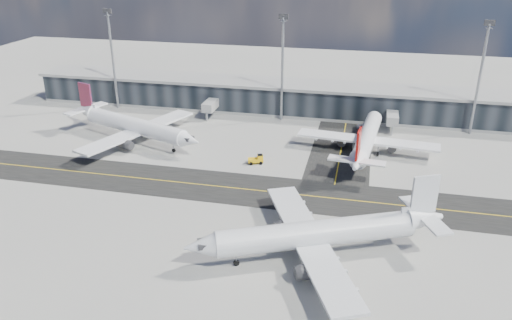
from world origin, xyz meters
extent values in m
plane|color=gray|center=(0.00, 0.00, 0.00)|extent=(300.00, 300.00, 0.00)
cube|color=black|center=(0.00, 4.00, 0.01)|extent=(180.00, 14.00, 0.02)
cube|color=black|center=(18.00, 35.00, 0.01)|extent=(14.00, 50.00, 0.02)
cube|color=yellow|center=(0.00, 4.00, 0.03)|extent=(180.00, 0.25, 0.01)
cube|color=yellow|center=(18.00, 35.00, 0.03)|extent=(0.25, 50.00, 0.01)
cube|color=black|center=(0.00, 55.00, 4.00)|extent=(150.00, 12.00, 8.00)
cube|color=gray|center=(0.00, 55.00, 8.40)|extent=(152.00, 13.00, 0.80)
cube|color=gray|center=(0.00, 55.00, 0.40)|extent=(150.00, 12.20, 0.80)
cube|color=gray|center=(-20.00, 47.00, 3.50)|extent=(3.00, 10.00, 2.40)
cylinder|color=gray|center=(-20.00, 42.00, 1.20)|extent=(0.60, 0.60, 2.40)
cube|color=gray|center=(30.00, 47.00, 3.50)|extent=(3.00, 10.00, 2.40)
cylinder|color=gray|center=(30.00, 42.00, 1.20)|extent=(0.60, 0.60, 2.40)
cylinder|color=gray|center=(-50.00, 48.00, 14.00)|extent=(0.70, 0.70, 28.00)
cube|color=#2D2D30|center=(-50.00, 48.00, 28.20)|extent=(2.50, 0.50, 1.40)
cylinder|color=gray|center=(0.00, 48.00, 14.00)|extent=(0.70, 0.70, 28.00)
cube|color=#2D2D30|center=(0.00, 48.00, 28.20)|extent=(2.50, 0.50, 1.40)
cylinder|color=gray|center=(50.00, 48.00, 14.00)|extent=(0.70, 0.70, 28.00)
cube|color=#2D2D30|center=(50.00, 48.00, 28.20)|extent=(2.50, 0.50, 1.40)
cylinder|color=white|center=(-32.47, 23.42, 4.16)|extent=(30.61, 14.94, 4.16)
cone|color=white|center=(-15.96, 17.16, 4.16)|extent=(6.33, 5.73, 4.16)
cone|color=white|center=(-49.46, 29.87, 4.78)|extent=(7.30, 6.10, 4.16)
cube|color=white|center=(-31.50, 23.06, 3.12)|extent=(17.38, 34.86, 0.52)
cylinder|color=#2D2D30|center=(-28.31, 28.52, 1.97)|extent=(4.93, 3.78, 2.39)
cylinder|color=#2D2D30|center=(-32.73, 16.86, 1.97)|extent=(4.93, 3.78, 2.39)
cube|color=silver|center=(-28.31, 28.52, 2.80)|extent=(2.09, 1.13, 0.83)
cube|color=silver|center=(-32.73, 16.86, 2.80)|extent=(2.09, 1.13, 0.83)
cube|color=#601D3E|center=(-48.98, 29.69, 9.14)|extent=(4.25, 1.98, 6.44)
cube|color=white|center=(-49.46, 29.87, 5.40)|extent=(7.14, 12.69, 0.36)
cube|color=#2D2D30|center=(-16.44, 17.35, 4.57)|extent=(2.75, 2.87, 0.73)
cylinder|color=gray|center=(-20.81, 19.00, 1.25)|extent=(0.32, 0.32, 2.08)
cylinder|color=black|center=(-20.81, 19.00, 0.47)|extent=(1.00, 0.67, 0.93)
cylinder|color=black|center=(-32.33, 26.71, 0.57)|extent=(1.25, 0.89, 1.14)
cylinder|color=black|center=(-34.54, 20.88, 0.57)|extent=(1.25, 0.89, 1.14)
cylinder|color=white|center=(23.80, 28.74, 3.89)|extent=(6.90, 29.43, 3.89)
cone|color=white|center=(25.51, 45.18, 3.89)|extent=(4.37, 5.24, 3.89)
cone|color=white|center=(22.03, 11.81, 4.47)|extent=(4.48, 6.21, 3.89)
cube|color=white|center=(23.90, 29.70, 2.92)|extent=(33.40, 8.27, 0.49)
cylinder|color=#2D2D30|center=(18.19, 31.28, 1.85)|extent=(2.65, 4.30, 2.24)
cylinder|color=#2D2D30|center=(29.80, 30.06, 1.85)|extent=(2.65, 4.30, 2.24)
cube|color=silver|center=(18.19, 31.28, 2.63)|extent=(0.59, 1.98, 0.78)
cube|color=silver|center=(29.80, 30.06, 2.63)|extent=(0.59, 1.98, 0.78)
cube|color=#A2100B|center=(22.08, 12.29, 8.56)|extent=(0.86, 4.11, 6.03)
cube|color=white|center=(22.03, 11.81, 5.06)|extent=(11.89, 3.92, 0.34)
cube|color=#2D2D30|center=(25.46, 44.70, 4.28)|extent=(2.33, 2.16, 0.68)
cylinder|color=gray|center=(25.01, 40.34, 1.17)|extent=(0.26, 0.26, 1.95)
cylinder|color=black|center=(25.01, 40.34, 0.44)|extent=(0.43, 0.91, 0.88)
cylinder|color=black|center=(20.79, 28.07, 0.53)|extent=(0.59, 1.11, 1.07)
cylinder|color=black|center=(26.60, 27.46, 0.53)|extent=(0.59, 1.11, 1.07)
cylinder|color=silver|center=(16.88, -16.31, 4.21)|extent=(30.52, 16.85, 4.21)
cone|color=silver|center=(0.57, -23.69, 4.21)|extent=(6.53, 6.01, 4.21)
cone|color=silver|center=(33.67, -8.72, 4.84)|extent=(7.49, 6.44, 4.21)
cube|color=silver|center=(15.92, -16.75, 3.16)|extent=(19.55, 34.79, 0.53)
cylinder|color=#2D2D30|center=(17.57, -22.94, 2.00)|extent=(5.03, 4.03, 2.42)
cylinder|color=#2D2D30|center=(12.36, -11.43, 2.00)|extent=(5.03, 4.03, 2.42)
cube|color=silver|center=(17.57, -22.94, 2.84)|extent=(2.09, 1.25, 0.84)
cube|color=silver|center=(12.36, -11.43, 2.84)|extent=(2.09, 1.25, 0.84)
cube|color=silver|center=(33.19, -8.94, 9.27)|extent=(4.22, 2.25, 6.53)
cube|color=silver|center=(33.67, -8.72, 5.48)|extent=(7.89, 12.73, 0.37)
cube|color=#2D2D30|center=(1.05, -23.47, 4.63)|extent=(2.87, 2.98, 0.74)
cylinder|color=gray|center=(5.37, -21.52, 1.26)|extent=(0.33, 0.33, 2.11)
cylinder|color=black|center=(5.37, -21.52, 0.47)|extent=(1.02, 0.73, 0.95)
cylinder|color=black|center=(19.14, -18.76, 0.58)|extent=(1.27, 0.96, 1.16)
cylinder|color=black|center=(16.54, -13.00, 0.58)|extent=(1.27, 0.96, 1.16)
cube|color=yellow|center=(-0.31, 16.82, 0.85)|extent=(3.71, 2.55, 0.79)
cube|color=yellow|center=(0.66, 17.13, 1.58)|extent=(1.63, 1.78, 1.02)
cube|color=black|center=(0.66, 17.13, 1.97)|extent=(1.51, 1.69, 0.28)
cylinder|color=black|center=(0.54, 17.87, 0.39)|extent=(0.84, 0.51, 0.79)
cylinder|color=black|center=(0.99, 16.47, 0.39)|extent=(0.84, 0.51, 0.79)
cylinder|color=black|center=(-1.61, 17.17, 0.39)|extent=(0.84, 0.51, 0.79)
cylinder|color=black|center=(-1.15, 15.77, 0.39)|extent=(0.84, 0.51, 0.79)
imported|color=white|center=(23.29, 44.00, 0.74)|extent=(5.33, 5.70, 1.49)
camera|label=1|loc=(22.56, -83.43, 46.23)|focal=35.00mm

